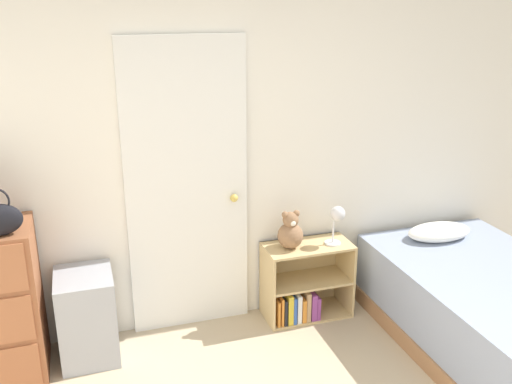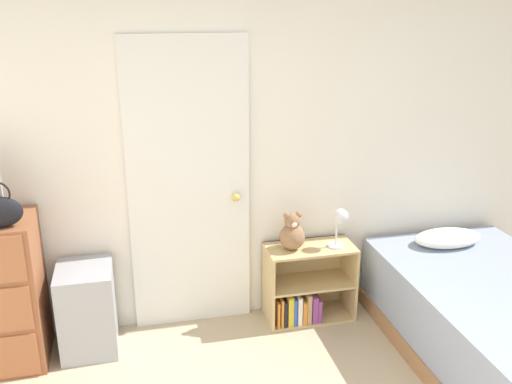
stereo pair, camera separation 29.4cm
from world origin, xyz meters
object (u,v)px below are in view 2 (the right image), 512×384
desk_lamp (340,220)px  bookshelf (304,290)px  bed (501,326)px  teddy_bear (292,233)px  storage_bin (87,309)px

desk_lamp → bookshelf: bearing=169.7°
bookshelf → bed: bed is taller
desk_lamp → teddy_bear: bearing=172.4°
bookshelf → desk_lamp: size_ratio=2.19×
bookshelf → desk_lamp: (0.24, -0.04, 0.55)m
storage_bin → bed: (2.60, -0.77, -0.03)m
teddy_bear → desk_lamp: 0.35m
storage_bin → bed: size_ratio=0.30×
bookshelf → bed: size_ratio=0.32×
desk_lamp → bed: 1.24m
teddy_bear → desk_lamp: (0.34, -0.05, 0.09)m
bed → bookshelf: bearing=142.4°
teddy_bear → desk_lamp: desk_lamp is taller
desk_lamp → bed: desk_lamp is taller
teddy_bear → bed: 1.48m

